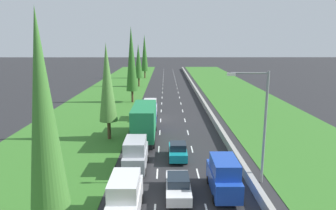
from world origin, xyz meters
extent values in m
plane|color=#28282B|center=(0.00, 60.00, 0.00)|extent=(300.00, 300.00, 0.00)
cube|color=#387528|center=(-12.65, 60.00, 0.02)|extent=(14.00, 140.00, 0.04)
cube|color=#387528|center=(14.35, 60.00, 0.02)|extent=(14.00, 140.00, 0.04)
cube|color=#9E9B93|center=(5.70, 60.00, 0.42)|extent=(0.44, 120.00, 0.85)
cube|color=white|center=(-1.75, 21.00, 0.01)|extent=(0.14, 2.00, 0.01)
cube|color=white|center=(-1.75, 27.00, 0.01)|extent=(0.14, 2.00, 0.01)
cube|color=white|center=(-1.75, 33.00, 0.01)|extent=(0.14, 2.00, 0.01)
cube|color=white|center=(-1.75, 39.00, 0.01)|extent=(0.14, 2.00, 0.01)
cube|color=white|center=(-1.75, 45.00, 0.01)|extent=(0.14, 2.00, 0.01)
cube|color=white|center=(-1.75, 51.00, 0.01)|extent=(0.14, 2.00, 0.01)
cube|color=white|center=(-1.75, 57.00, 0.01)|extent=(0.14, 2.00, 0.01)
cube|color=white|center=(-1.75, 63.00, 0.01)|extent=(0.14, 2.00, 0.01)
cube|color=white|center=(-1.75, 69.00, 0.01)|extent=(0.14, 2.00, 0.01)
cube|color=white|center=(-1.75, 75.00, 0.01)|extent=(0.14, 2.00, 0.01)
cube|color=white|center=(-1.75, 81.00, 0.01)|extent=(0.14, 2.00, 0.01)
cube|color=white|center=(-1.75, 87.00, 0.01)|extent=(0.14, 2.00, 0.01)
cube|color=white|center=(-1.75, 93.00, 0.01)|extent=(0.14, 2.00, 0.01)
cube|color=white|center=(-1.75, 99.00, 0.01)|extent=(0.14, 2.00, 0.01)
cube|color=white|center=(-1.75, 105.00, 0.01)|extent=(0.14, 2.00, 0.01)
cube|color=white|center=(-1.75, 111.00, 0.01)|extent=(0.14, 2.00, 0.01)
cube|color=white|center=(-1.75, 117.00, 0.01)|extent=(0.14, 2.00, 0.01)
cube|color=white|center=(1.75, 21.00, 0.01)|extent=(0.14, 2.00, 0.01)
cube|color=white|center=(1.75, 27.00, 0.01)|extent=(0.14, 2.00, 0.01)
cube|color=white|center=(1.75, 33.00, 0.01)|extent=(0.14, 2.00, 0.01)
cube|color=white|center=(1.75, 39.00, 0.01)|extent=(0.14, 2.00, 0.01)
cube|color=white|center=(1.75, 45.00, 0.01)|extent=(0.14, 2.00, 0.01)
cube|color=white|center=(1.75, 51.00, 0.01)|extent=(0.14, 2.00, 0.01)
cube|color=white|center=(1.75, 57.00, 0.01)|extent=(0.14, 2.00, 0.01)
cube|color=white|center=(1.75, 63.00, 0.01)|extent=(0.14, 2.00, 0.01)
cube|color=white|center=(1.75, 69.00, 0.01)|extent=(0.14, 2.00, 0.01)
cube|color=white|center=(1.75, 75.00, 0.01)|extent=(0.14, 2.00, 0.01)
cube|color=white|center=(1.75, 81.00, 0.01)|extent=(0.14, 2.00, 0.01)
cube|color=white|center=(1.75, 87.00, 0.01)|extent=(0.14, 2.00, 0.01)
cube|color=white|center=(1.75, 93.00, 0.01)|extent=(0.14, 2.00, 0.01)
cube|color=white|center=(1.75, 99.00, 0.01)|extent=(0.14, 2.00, 0.01)
cube|color=white|center=(1.75, 105.00, 0.01)|extent=(0.14, 2.00, 0.01)
cube|color=white|center=(1.75, 111.00, 0.01)|extent=(0.14, 2.00, 0.01)
cube|color=white|center=(1.75, 117.00, 0.01)|extent=(0.14, 2.00, 0.01)
cube|color=white|center=(-3.62, 14.62, 1.02)|extent=(1.90, 4.90, 1.40)
cube|color=white|center=(-3.62, 14.32, 2.27)|extent=(1.80, 3.10, 1.10)
cylinder|color=black|center=(-4.49, 16.14, 0.32)|extent=(0.22, 0.64, 0.64)
cylinder|color=black|center=(-2.75, 16.14, 0.32)|extent=(0.22, 0.64, 0.64)
cube|color=silver|center=(-3.68, 22.15, 1.02)|extent=(1.90, 4.90, 1.40)
cube|color=silver|center=(-3.68, 21.85, 2.27)|extent=(1.80, 3.10, 1.10)
cylinder|color=black|center=(-4.55, 23.67, 0.32)|extent=(0.22, 0.64, 0.64)
cylinder|color=black|center=(-2.81, 23.67, 0.32)|extent=(0.22, 0.64, 0.64)
cylinder|color=black|center=(-4.55, 20.63, 0.32)|extent=(0.22, 0.64, 0.64)
cylinder|color=black|center=(-2.81, 20.63, 0.32)|extent=(0.22, 0.64, 0.64)
cube|color=black|center=(-3.42, 30.55, 0.60)|extent=(2.20, 9.40, 0.56)
cube|color=#1E47B7|center=(-3.42, 34.15, 2.13)|extent=(2.40, 2.20, 2.50)
cube|color=#1E7F47|center=(-3.42, 29.45, 2.53)|extent=(2.44, 7.20, 3.30)
cylinder|color=black|center=(-4.54, 33.85, 0.32)|extent=(0.22, 0.64, 0.64)
cylinder|color=black|center=(-2.30, 33.85, 0.32)|extent=(0.22, 0.64, 0.64)
cylinder|color=black|center=(-4.54, 28.37, 0.32)|extent=(0.22, 0.64, 0.64)
cylinder|color=black|center=(-2.30, 28.37, 0.32)|extent=(0.22, 0.64, 0.64)
cylinder|color=black|center=(-4.54, 27.29, 0.32)|extent=(0.22, 0.64, 0.64)
cylinder|color=black|center=(-2.30, 27.29, 0.32)|extent=(0.22, 0.64, 0.64)
cube|color=white|center=(-3.30, 40.23, 1.02)|extent=(1.90, 4.90, 1.40)
cube|color=white|center=(-3.30, 39.93, 2.27)|extent=(1.80, 3.10, 1.10)
cylinder|color=black|center=(-4.17, 41.75, 0.32)|extent=(0.22, 0.64, 0.64)
cylinder|color=black|center=(-2.43, 41.75, 0.32)|extent=(0.22, 0.64, 0.64)
cylinder|color=black|center=(-4.17, 38.71, 0.32)|extent=(0.22, 0.64, 0.64)
cylinder|color=black|center=(-2.43, 38.71, 0.32)|extent=(0.22, 0.64, 0.64)
cube|color=white|center=(-0.12, 17.15, 0.68)|extent=(1.76, 4.50, 0.72)
cube|color=#19232D|center=(-0.12, 17.00, 1.34)|extent=(1.56, 1.90, 0.60)
cylinder|color=black|center=(-0.92, 18.54, 0.32)|extent=(0.22, 0.64, 0.64)
cylinder|color=black|center=(0.68, 18.54, 0.32)|extent=(0.22, 0.64, 0.64)
cylinder|color=black|center=(-0.92, 15.75, 0.32)|extent=(0.22, 0.64, 0.64)
cylinder|color=black|center=(0.68, 15.75, 0.32)|extent=(0.22, 0.64, 0.64)
cube|color=#1E47B7|center=(3.28, 17.59, 1.02)|extent=(1.90, 4.90, 1.40)
cube|color=#1E47B7|center=(3.28, 17.29, 2.27)|extent=(1.80, 3.10, 1.10)
cylinder|color=black|center=(2.41, 19.11, 0.32)|extent=(0.22, 0.64, 0.64)
cylinder|color=black|center=(4.15, 19.11, 0.32)|extent=(0.22, 0.64, 0.64)
cylinder|color=black|center=(2.41, 16.07, 0.32)|extent=(0.22, 0.64, 0.64)
cylinder|color=black|center=(4.15, 16.07, 0.32)|extent=(0.22, 0.64, 0.64)
cube|color=teal|center=(0.15, 24.34, 0.70)|extent=(1.68, 3.90, 0.76)
cube|color=#19232D|center=(0.15, 24.04, 1.40)|extent=(1.52, 1.60, 0.64)
cylinder|color=black|center=(-0.61, 25.55, 0.32)|extent=(0.22, 0.64, 0.64)
cylinder|color=black|center=(0.91, 25.55, 0.32)|extent=(0.22, 0.64, 0.64)
cylinder|color=black|center=(-0.61, 23.13, 0.32)|extent=(0.22, 0.64, 0.64)
cylinder|color=black|center=(0.91, 23.13, 0.32)|extent=(0.22, 0.64, 0.64)
cone|color=#3D752D|center=(-7.44, 12.12, 7.58)|extent=(2.12, 2.12, 10.76)
cylinder|color=#4C3823|center=(-7.57, 30.54, 1.10)|extent=(0.40, 0.40, 2.20)
cone|color=#4C7F38|center=(-7.57, 30.54, 6.62)|extent=(2.08, 2.08, 8.83)
cylinder|color=#4C3823|center=(-7.20, 52.27, 1.10)|extent=(0.41, 0.41, 2.20)
cone|color=#2D6623|center=(-7.20, 52.27, 7.99)|extent=(2.14, 2.14, 11.59)
cylinder|color=#4C3823|center=(-7.71, 72.20, 1.10)|extent=(0.39, 0.39, 2.20)
cone|color=#2D6623|center=(-7.71, 72.20, 6.34)|extent=(2.06, 2.06, 8.27)
cylinder|color=#4C3823|center=(-7.37, 89.63, 1.10)|extent=(0.40, 0.40, 2.20)
cone|color=#2D6623|center=(-7.37, 89.63, 7.68)|extent=(2.13, 2.13, 10.95)
cylinder|color=gray|center=(6.71, 19.29, 4.50)|extent=(0.20, 0.20, 9.00)
cylinder|color=gray|center=(5.31, 19.29, 8.85)|extent=(2.80, 0.12, 0.12)
cube|color=silver|center=(3.91, 19.29, 8.75)|extent=(0.60, 0.28, 0.20)
camera|label=1|loc=(-1.00, -3.52, 11.22)|focal=32.68mm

